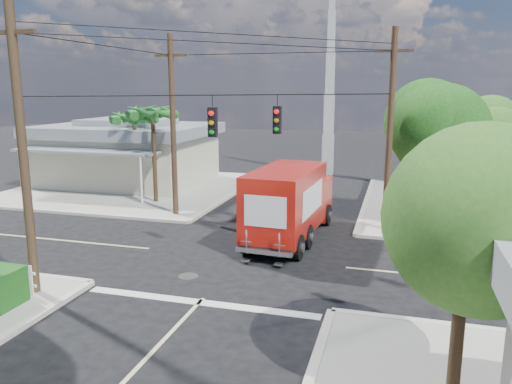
% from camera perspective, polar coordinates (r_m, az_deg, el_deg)
% --- Properties ---
extents(ground, '(120.00, 120.00, 0.00)m').
position_cam_1_polar(ground, '(19.50, -1.63, -7.50)').
color(ground, black).
rests_on(ground, ground).
extents(sidewalk_ne, '(14.12, 14.12, 0.14)m').
position_cam_1_polar(sidewalk_ne, '(29.60, 25.86, -1.86)').
color(sidewalk_ne, '#A6A095').
rests_on(sidewalk_ne, ground).
extents(sidewalk_nw, '(14.12, 14.12, 0.14)m').
position_cam_1_polar(sidewalk_nw, '(33.46, -13.86, 0.44)').
color(sidewalk_nw, '#A6A095').
rests_on(sidewalk_nw, ground).
extents(road_markings, '(32.00, 32.00, 0.01)m').
position_cam_1_polar(road_markings, '(18.19, -3.05, -8.95)').
color(road_markings, beige).
rests_on(road_markings, ground).
extents(building_nw, '(10.80, 10.20, 4.30)m').
position_cam_1_polar(building_nw, '(35.04, -14.34, 4.48)').
color(building_nw, beige).
rests_on(building_nw, sidewalk_nw).
extents(radio_tower, '(0.80, 0.80, 17.00)m').
position_cam_1_polar(radio_tower, '(37.89, 8.39, 10.43)').
color(radio_tower, silver).
rests_on(radio_tower, ground).
extents(tree_ne_front, '(4.21, 4.14, 6.66)m').
position_cam_1_polar(tree_ne_front, '(24.41, 19.89, 7.15)').
color(tree_ne_front, '#422D1C').
rests_on(tree_ne_front, sidewalk_ne).
extents(tree_ne_back, '(3.77, 3.66, 5.82)m').
position_cam_1_polar(tree_ne_back, '(26.92, 25.06, 5.87)').
color(tree_ne_back, '#422D1C').
rests_on(tree_ne_back, sidewalk_ne).
extents(tree_se, '(3.67, 3.54, 5.62)m').
position_cam_1_polar(tree_se, '(10.66, 23.17, -2.13)').
color(tree_se, '#422D1C').
rests_on(tree_se, sidewalk_se).
extents(palm_nw_front, '(3.01, 3.08, 5.59)m').
position_cam_1_polar(palm_nw_front, '(28.29, -11.75, 8.70)').
color(palm_nw_front, '#422D1C').
rests_on(palm_nw_front, sidewalk_nw).
extents(palm_nw_back, '(3.01, 3.08, 5.19)m').
position_cam_1_polar(palm_nw_back, '(30.59, -13.77, 8.12)').
color(palm_nw_back, '#422D1C').
rests_on(palm_nw_back, sidewalk_nw).
extents(utility_poles, '(12.00, 10.68, 9.00)m').
position_cam_1_polar(utility_poles, '(20.52, -4.59, 6.81)').
color(utility_poles, '#473321').
rests_on(utility_poles, ground).
extents(vending_boxes, '(1.90, 0.50, 1.10)m').
position_cam_1_polar(vending_boxes, '(24.44, 17.65, -2.40)').
color(vending_boxes, '#A91007').
rests_on(vending_boxes, sidewalk_ne).
extents(delivery_truck, '(2.80, 7.50, 3.19)m').
position_cam_1_polar(delivery_truck, '(21.46, 3.90, -1.23)').
color(delivery_truck, black).
rests_on(delivery_truck, ground).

